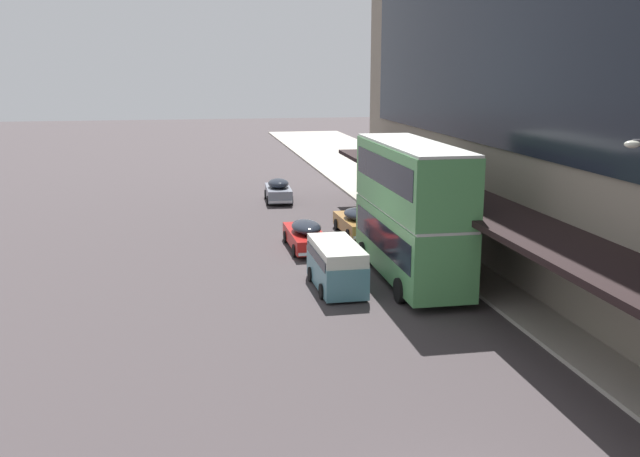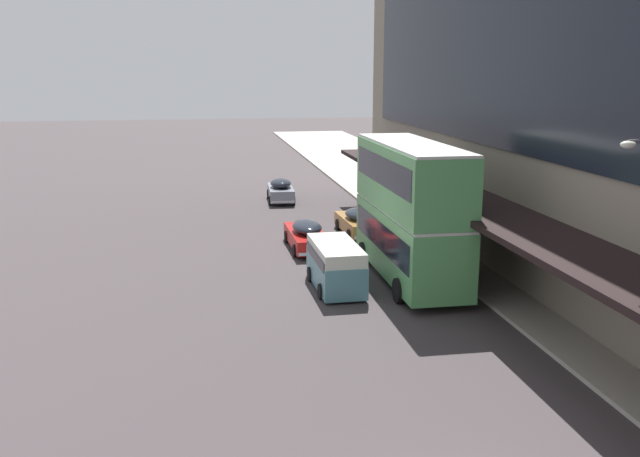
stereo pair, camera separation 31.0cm
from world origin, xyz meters
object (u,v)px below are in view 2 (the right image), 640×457
Objects in this scene: transit_bus_kerbside_front at (410,208)px; vw_van at (335,263)px; sedan_second_near at (281,190)px; sedan_oncoming_rear at (358,222)px; sedan_lead_near at (306,235)px.

vw_van is (-3.39, -0.54, -2.15)m from transit_bus_kerbside_front.
sedan_oncoming_rear is at bearing -74.19° from sedan_second_near.
vw_van is (0.17, -6.73, 0.35)m from sedan_lead_near.
transit_bus_kerbside_front is 20.07m from sedan_second_near.
transit_bus_kerbside_front is 9.23m from sedan_oncoming_rear.
sedan_second_near is at bearing 89.65° from vw_van.
sedan_second_near is (-3.26, 19.65, -2.45)m from transit_bus_kerbside_front.
sedan_oncoming_rear is 11.20m from sedan_second_near.
transit_bus_kerbside_front reaches higher than vw_van.
sedan_oncoming_rear is at bearing 71.39° from vw_van.
transit_bus_kerbside_front is 2.12× the size of sedan_second_near.
sedan_lead_near is 1.10× the size of vw_van.
vw_van reaches higher than sedan_second_near.
transit_bus_kerbside_front is 7.56m from sedan_lead_near.
vw_van is at bearing -90.35° from sedan_second_near.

